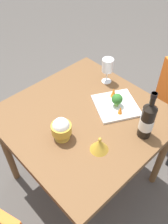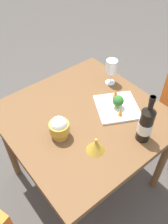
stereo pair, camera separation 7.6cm
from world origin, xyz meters
The scene contains 10 objects.
ground_plane centered at (0.00, 0.00, 0.00)m, with size 8.00×8.00×0.00m, color #4C4742.
dining_table centered at (0.00, 0.00, 0.66)m, with size 0.91×0.91×0.74m.
wine_bottle centered at (-0.33, -0.14, 0.86)m, with size 0.08×0.08×0.30m.
wine_glass centered at (0.13, -0.34, 0.87)m, with size 0.08×0.08×0.18m.
rice_bowl centered at (-0.04, 0.20, 0.82)m, with size 0.11×0.11×0.14m.
rice_bowl_lid centered at (-0.23, 0.11, 0.78)m, with size 0.10×0.10×0.09m.
serving_plate centered at (-0.08, -0.20, 0.75)m, with size 0.34×0.34×0.02m.
broccoli_floret centered at (-0.08, -0.20, 0.81)m, with size 0.07×0.07×0.09m.
carrot_garnish_left centered at (-0.14, -0.16, 0.78)m, with size 0.03×0.03×0.05m.
carrot_garnish_right centered at (-0.01, -0.24, 0.79)m, with size 0.04×0.04×0.07m.
Camera 2 is at (-0.77, 0.63, 1.78)m, focal length 38.38 mm.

